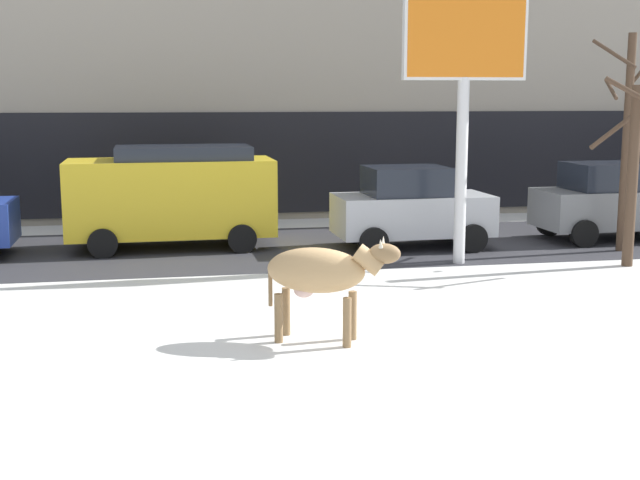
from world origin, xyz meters
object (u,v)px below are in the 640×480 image
(car_grey_hatchback, at_px, (609,202))
(bare_tree_left_lot, at_px, (626,134))
(billboard, at_px, (465,51))
(car_yellow_van, at_px, (172,194))
(car_silver_hatchback, at_px, (411,208))
(pedestrian_near_billboard, at_px, (83,198))
(pedestrian_by_cars, at_px, (219,195))
(bare_tree_right_lot, at_px, (633,166))
(cow_tan, at_px, (321,272))

(car_grey_hatchback, height_order, bare_tree_left_lot, bare_tree_left_lot)
(billboard, relative_size, car_grey_hatchback, 1.58)
(car_yellow_van, height_order, car_silver_hatchback, car_yellow_van)
(pedestrian_near_billboard, height_order, pedestrian_by_cars, same)
(pedestrian_by_cars, bearing_deg, car_grey_hatchback, -21.42)
(billboard, bearing_deg, car_yellow_van, 153.23)
(pedestrian_by_cars, xyz_separation_m, bare_tree_right_lot, (7.84, -6.62, 1.17))
(cow_tan, height_order, bare_tree_left_lot, bare_tree_left_lot)
(car_yellow_van, bearing_deg, pedestrian_by_cars, 66.02)
(pedestrian_by_cars, bearing_deg, car_yellow_van, -113.98)
(bare_tree_left_lot, relative_size, bare_tree_right_lot, 1.25)
(car_silver_hatchback, relative_size, bare_tree_right_lot, 0.92)
(car_yellow_van, xyz_separation_m, car_silver_hatchback, (5.33, -0.99, -0.32))
(car_grey_hatchback, height_order, bare_tree_right_lot, bare_tree_right_lot)
(car_silver_hatchback, relative_size, pedestrian_near_billboard, 2.04)
(car_silver_hatchback, bearing_deg, car_grey_hatchback, 2.14)
(cow_tan, relative_size, bare_tree_right_lot, 0.50)
(car_yellow_van, height_order, pedestrian_by_cars, car_yellow_van)
(car_grey_hatchback, bearing_deg, car_silver_hatchback, -177.86)
(bare_tree_left_lot, bearing_deg, car_yellow_van, 167.16)
(car_yellow_van, distance_m, pedestrian_near_billboard, 3.57)
(car_silver_hatchback, xyz_separation_m, bare_tree_right_lot, (3.75, -2.85, 1.12))
(bare_tree_left_lot, bearing_deg, car_silver_hatchback, 164.52)
(cow_tan, bearing_deg, bare_tree_right_lot, 29.75)
(pedestrian_near_billboard, bearing_deg, pedestrian_by_cars, 0.00)
(pedestrian_near_billboard, bearing_deg, cow_tan, -68.88)
(billboard, bearing_deg, bare_tree_right_lot, -15.67)
(car_silver_hatchback, xyz_separation_m, pedestrian_near_billboard, (-7.54, 3.77, -0.05))
(bare_tree_right_lot, bearing_deg, cow_tan, -150.25)
(cow_tan, xyz_separation_m, bare_tree_left_lot, (7.91, 5.69, 1.62))
(car_silver_hatchback, xyz_separation_m, bare_tree_left_lot, (4.51, -1.25, 1.69))
(pedestrian_by_cars, distance_m, bare_tree_right_lot, 10.33)
(car_grey_hatchback, bearing_deg, car_yellow_van, 175.55)
(car_yellow_van, bearing_deg, pedestrian_near_billboard, 128.61)
(car_grey_hatchback, relative_size, pedestrian_by_cars, 2.04)
(cow_tan, height_order, pedestrian_near_billboard, pedestrian_near_billboard)
(car_grey_hatchback, bearing_deg, pedestrian_near_billboard, 164.11)
(bare_tree_right_lot, bearing_deg, bare_tree_left_lot, 64.69)
(car_silver_hatchback, relative_size, bare_tree_left_lot, 0.74)
(billboard, bearing_deg, cow_tan, -127.73)
(car_grey_hatchback, xyz_separation_m, pedestrian_near_billboard, (-12.56, 3.58, -0.05))
(cow_tan, height_order, car_yellow_van, car_yellow_van)
(car_silver_hatchback, distance_m, bare_tree_right_lot, 4.84)
(cow_tan, distance_m, car_grey_hatchback, 11.04)
(pedestrian_by_cars, bearing_deg, billboard, -51.29)
(cow_tan, relative_size, car_yellow_van, 0.41)
(bare_tree_left_lot, xyz_separation_m, bare_tree_right_lot, (-0.76, -1.60, -0.57))
(car_silver_hatchback, distance_m, pedestrian_near_billboard, 8.43)
(billboard, relative_size, car_silver_hatchback, 1.58)
(bare_tree_left_lot, bearing_deg, billboard, -170.40)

